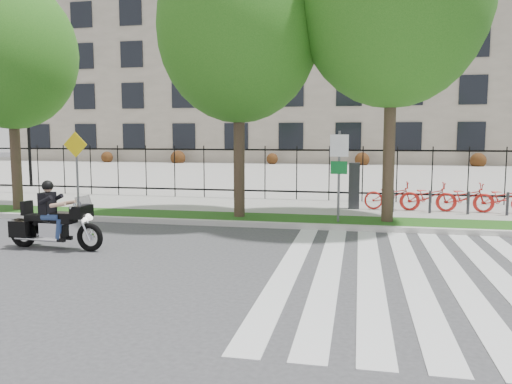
# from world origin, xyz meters

# --- Properties ---
(ground) EXTENTS (120.00, 120.00, 0.00)m
(ground) POSITION_xyz_m (0.00, 0.00, 0.00)
(ground) COLOR #3A393C
(ground) RESTS_ON ground
(curb) EXTENTS (60.00, 0.20, 0.15)m
(curb) POSITION_xyz_m (0.00, 4.10, 0.07)
(curb) COLOR beige
(curb) RESTS_ON ground
(grass_verge) EXTENTS (60.00, 1.50, 0.15)m
(grass_verge) POSITION_xyz_m (0.00, 4.95, 0.07)
(grass_verge) COLOR #1C4812
(grass_verge) RESTS_ON ground
(sidewalk) EXTENTS (60.00, 3.50, 0.15)m
(sidewalk) POSITION_xyz_m (0.00, 7.45, 0.07)
(sidewalk) COLOR #ABA9A0
(sidewalk) RESTS_ON ground
(plaza) EXTENTS (80.00, 34.00, 0.10)m
(plaza) POSITION_xyz_m (0.00, 25.00, 0.05)
(plaza) COLOR #ABA9A0
(plaza) RESTS_ON ground
(crosswalk_stripes) EXTENTS (5.70, 8.00, 0.01)m
(crosswalk_stripes) POSITION_xyz_m (4.83, 0.00, 0.01)
(crosswalk_stripes) COLOR silver
(crosswalk_stripes) RESTS_ON ground
(iron_fence) EXTENTS (30.00, 0.06, 2.00)m
(iron_fence) POSITION_xyz_m (0.00, 9.20, 1.15)
(iron_fence) COLOR black
(iron_fence) RESTS_ON sidewalk
(office_building) EXTENTS (60.00, 21.90, 20.15)m
(office_building) POSITION_xyz_m (0.00, 44.92, 9.97)
(office_building) COLOR gray
(office_building) RESTS_ON ground
(lamp_post_left) EXTENTS (1.06, 0.70, 4.25)m
(lamp_post_left) POSITION_xyz_m (-12.00, 12.00, 3.21)
(lamp_post_left) COLOR black
(lamp_post_left) RESTS_ON ground
(street_tree_0) EXTENTS (4.11, 4.11, 7.30)m
(street_tree_0) POSITION_xyz_m (-7.38, 4.95, 5.07)
(street_tree_0) COLOR #31231A
(street_tree_0) RESTS_ON grass_verge
(street_tree_1) EXTENTS (4.66, 4.66, 8.09)m
(street_tree_1) POSITION_xyz_m (0.03, 4.95, 5.55)
(street_tree_1) COLOR #31231A
(street_tree_1) RESTS_ON grass_verge
(sign_pole_regulatory) EXTENTS (0.50, 0.09, 2.50)m
(sign_pole_regulatory) POSITION_xyz_m (2.93, 4.58, 1.74)
(sign_pole_regulatory) COLOR #59595B
(sign_pole_regulatory) RESTS_ON grass_verge
(sign_pole_warning) EXTENTS (0.78, 0.09, 2.49)m
(sign_pole_warning) POSITION_xyz_m (-5.00, 4.58, 1.74)
(sign_pole_warning) COLOR #59595B
(sign_pole_warning) RESTS_ON grass_verge
(motorcycle_rider) EXTENTS (2.39, 0.73, 1.85)m
(motorcycle_rider) POSITION_xyz_m (-3.14, 0.57, 0.61)
(motorcycle_rider) COLOR black
(motorcycle_rider) RESTS_ON ground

